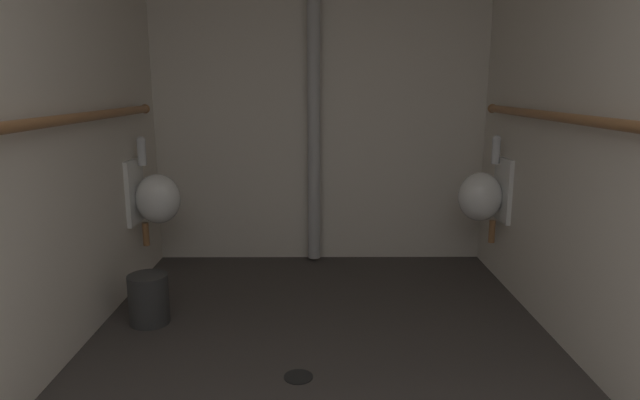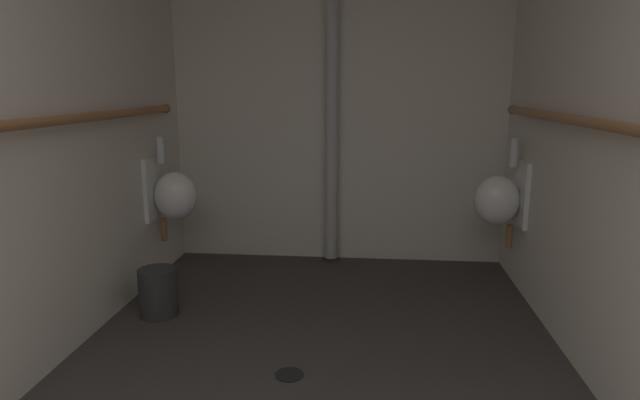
# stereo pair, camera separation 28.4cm
# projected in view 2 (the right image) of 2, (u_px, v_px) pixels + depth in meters

# --- Properties ---
(wall_left) EXTENTS (0.06, 4.12, 2.65)m
(wall_left) POSITION_uv_depth(u_px,v_px,m) (0.00, 95.00, 2.26)
(wall_left) COLOR silver
(wall_left) RESTS_ON ground
(wall_back) EXTENTS (2.67, 0.06, 2.65)m
(wall_back) POSITION_uv_depth(u_px,v_px,m) (339.00, 91.00, 4.12)
(wall_back) COLOR silver
(wall_back) RESTS_ON ground
(urinal_left_mid) EXTENTS (0.32, 0.30, 0.76)m
(urinal_left_mid) POSITION_uv_depth(u_px,v_px,m) (172.00, 194.00, 3.77)
(urinal_left_mid) COLOR white
(urinal_right_mid) EXTENTS (0.32, 0.30, 0.76)m
(urinal_right_mid) POSITION_uv_depth(u_px,v_px,m) (500.00, 199.00, 3.62)
(urinal_right_mid) COLOR white
(supply_pipe_left) EXTENTS (0.06, 3.29, 0.06)m
(supply_pipe_left) POSITION_uv_depth(u_px,v_px,m) (24.00, 124.00, 2.28)
(supply_pipe_left) COLOR #936038
(supply_pipe_right) EXTENTS (0.06, 3.35, 0.06)m
(supply_pipe_right) POSITION_uv_depth(u_px,v_px,m) (620.00, 128.00, 2.08)
(supply_pipe_right) COLOR #936038
(standpipe_back_wall) EXTENTS (0.10, 0.10, 2.60)m
(standpipe_back_wall) POSITION_uv_depth(u_px,v_px,m) (332.00, 91.00, 4.02)
(standpipe_back_wall) COLOR #B2B2B2
(standpipe_back_wall) RESTS_ON ground
(floor_drain) EXTENTS (0.14, 0.14, 0.01)m
(floor_drain) POSITION_uv_depth(u_px,v_px,m) (289.00, 374.00, 2.59)
(floor_drain) COLOR black
(floor_drain) RESTS_ON ground
(waste_bin) EXTENTS (0.23, 0.23, 0.29)m
(waste_bin) POSITION_uv_depth(u_px,v_px,m) (158.00, 292.00, 3.24)
(waste_bin) COLOR #2D2D2D
(waste_bin) RESTS_ON ground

